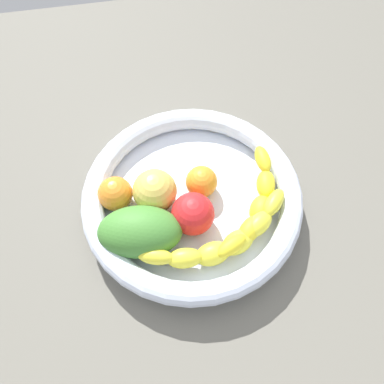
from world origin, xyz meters
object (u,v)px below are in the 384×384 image
Objects in this scene: fruit_bowl at (192,199)px; banana_draped_left at (257,205)px; orange_mid_left at (201,182)px; tomato_red at (193,214)px; mango_green at (140,232)px; apple_yellow at (155,191)px; orange_front at (115,194)px; banana_draped_right at (223,241)px.

banana_draped_left reaches higher than fruit_bowl.
orange_mid_left is at bearing -127.30° from banana_draped_left.
tomato_red is 0.53× the size of mango_green.
banana_draped_left is at bearing 90.02° from tomato_red.
fruit_bowl is at bearing 80.73° from apple_yellow.
orange_front is 8.24cm from mango_green.
fruit_bowl is 6.38× the size of orange_front.
banana_draped_right is at bearing 5.70° from orange_mid_left.
mango_green is at bearing -58.04° from fruit_bowl.
tomato_red is 8.46cm from mango_green.
fruit_bowl is at bearing -46.06° from orange_mid_left.
banana_draped_left is 22.52cm from orange_front.
tomato_red is (4.03, -0.61, 2.69)cm from fruit_bowl.
banana_draped_right is 12.43cm from mango_green.
banana_draped_right is at bearing 41.51° from apple_yellow.
banana_draped_left is 16.24cm from apple_yellow.
apple_yellow is (-4.98, -15.43, 0.90)cm from banana_draped_left.
apple_yellow is at bearing -107.88° from banana_draped_left.
apple_yellow reaches higher than mango_green.
mango_green reaches higher than tomato_red.
orange_front is (-11.02, -15.07, 0.05)cm from banana_draped_right.
fruit_bowl is 12.43cm from orange_front.
orange_front is 0.83× the size of tomato_red.
banana_draped_right is at bearing 53.83° from orange_front.
banana_draped_right reaches higher than fruit_bowl.
mango_green is (1.54, -8.32, 0.12)cm from tomato_red.
banana_draped_right is 1.96× the size of mango_green.
mango_green is at bearing -79.51° from tomato_red.
banana_draped_left is at bearing 94.76° from mango_green.
orange_front is 6.39cm from apple_yellow.
tomato_red is at bearing -89.98° from banana_draped_left.
orange_front reaches higher than orange_mid_left.
mango_green is (7.41, -10.84, 0.86)cm from orange_mid_left.
tomato_red reaches higher than orange_front.
apple_yellow reaches higher than tomato_red.
banana_draped_right is (4.98, -6.62, 0.11)cm from banana_draped_left.
orange_mid_left is at bearing 89.28° from orange_front.
apple_yellow is at bearing 80.37° from orange_front.
apple_yellow is (0.89, -7.73, 0.92)cm from orange_mid_left.
fruit_bowl is 1.90× the size of banana_draped_left.
orange_front is 12.98cm from tomato_red.
tomato_red is at bearing 100.49° from mango_green.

